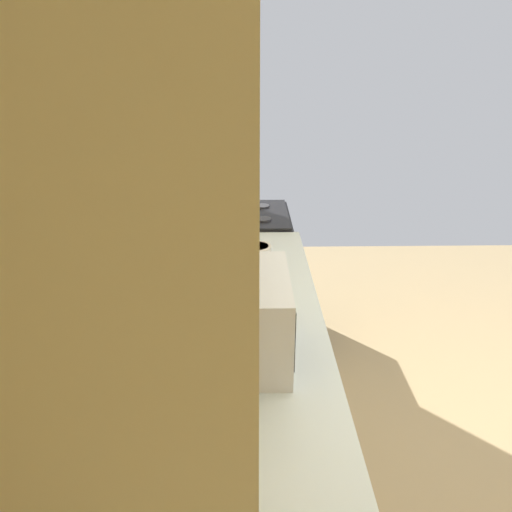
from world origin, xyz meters
name	(u,v)px	position (x,y,z in m)	size (l,w,h in m)	color
ground_plane	(499,497)	(0.00, 0.00, 0.00)	(6.84, 6.84, 0.00)	tan
wall_back	(155,255)	(0.00, 1.59, 1.29)	(4.40, 0.12, 2.59)	#EAC479
counter_run	(252,498)	(-0.41, 1.21, 0.46)	(3.44, 0.66, 0.92)	beige
upper_cabinets	(193,110)	(-0.41, 1.37, 1.89)	(2.17, 0.31, 0.63)	beige
oven_range	(248,273)	(1.66, 1.22, 0.48)	(0.71, 0.62, 1.10)	black
microwave	(246,316)	(-0.13, 1.23, 1.09)	(0.51, 0.34, 0.34)	white
bowl	(256,250)	(0.91, 1.17, 0.96)	(0.17, 0.17, 0.06)	silver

